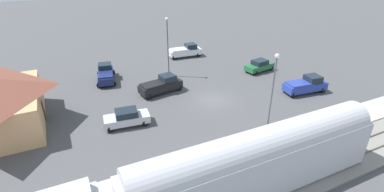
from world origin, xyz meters
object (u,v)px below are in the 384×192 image
at_px(light_pole_lot_center, 168,41).
at_px(sedan_green, 259,66).
at_px(light_pole_near_platform, 274,82).
at_px(sedan_silver, 127,118).
at_px(pickup_blue, 306,85).
at_px(pickup_white, 186,51).
at_px(pedestrian_on_platform, 308,127).
at_px(pickup_black, 161,85).
at_px(pickup_navy, 106,74).

bearing_deg(light_pole_lot_center, sedan_green, -107.86).
bearing_deg(light_pole_near_platform, sedan_silver, 64.20).
bearing_deg(light_pole_lot_center, pickup_blue, -132.87).
distance_m(pickup_white, light_pole_lot_center, 9.71).
height_order(pedestrian_on_platform, pickup_white, pickup_white).
relative_size(sedan_green, light_pole_lot_center, 0.57).
bearing_deg(pedestrian_on_platform, sedan_green, -22.86).
xyz_separation_m(sedan_green, pickup_blue, (-8.37, -0.70, 0.15)).
height_order(pickup_black, pickup_white, same).
height_order(sedan_silver, light_pole_near_platform, light_pole_near_platform).
height_order(pickup_black, light_pole_lot_center, light_pole_lot_center).
relative_size(light_pole_near_platform, light_pole_lot_center, 0.92).
bearing_deg(sedan_green, sedan_silver, 106.47).
height_order(sedan_green, sedan_silver, same).
xyz_separation_m(sedan_green, pickup_white, (10.81, 7.06, 0.15)).
bearing_deg(pickup_black, pickup_white, -36.78).
distance_m(sedan_green, pickup_blue, 8.41).
xyz_separation_m(pickup_blue, sedan_silver, (2.05, 22.10, -0.15)).
bearing_deg(pickup_blue, light_pole_lot_center, 47.13).
bearing_deg(pickup_white, pickup_black, 143.22).
bearing_deg(light_pole_lot_center, sedan_silver, 140.31).
distance_m(pedestrian_on_platform, pickup_blue, 10.67).
bearing_deg(pickup_white, sedan_silver, 140.07).
distance_m(sedan_green, pickup_white, 12.91).
distance_m(pickup_navy, pickup_white, 14.81).
bearing_deg(pickup_white, light_pole_lot_center, 139.71).
distance_m(sedan_silver, pickup_white, 22.35).
bearing_deg(pickup_blue, pickup_white, 22.02).
height_order(pedestrian_on_platform, sedan_silver, pedestrian_on_platform).
xyz_separation_m(pickup_black, light_pole_near_platform, (-11.99, -7.07, 3.78)).
xyz_separation_m(sedan_green, pickup_navy, (6.22, 21.14, 0.15)).
height_order(light_pole_near_platform, light_pole_lot_center, light_pole_lot_center).
bearing_deg(pickup_blue, pedestrian_on_platform, 135.70).
bearing_deg(light_pole_lot_center, pickup_white, -40.29).
xyz_separation_m(sedan_green, sedan_silver, (-6.33, 21.40, 0.00)).
xyz_separation_m(pedestrian_on_platform, pickup_black, (15.43, 8.82, -0.25)).
distance_m(pickup_blue, light_pole_near_platform, 10.80).
bearing_deg(pickup_navy, pickup_blue, -123.75).
bearing_deg(light_pole_near_platform, pickup_navy, 33.93).
distance_m(sedan_green, sedan_silver, 22.32).
relative_size(pickup_white, light_pole_near_platform, 0.72).
height_order(pickup_navy, light_pole_lot_center, light_pole_lot_center).
bearing_deg(pickup_white, sedan_green, -146.86).
height_order(pickup_black, pickup_blue, same).
bearing_deg(sedan_silver, pickup_white, -39.93).
relative_size(pickup_black, light_pole_lot_center, 0.69).
distance_m(pickup_black, pickup_white, 14.22).
relative_size(pickup_blue, light_pole_near_platform, 0.73).
bearing_deg(pedestrian_on_platform, pickup_blue, -44.30).
bearing_deg(pickup_navy, pickup_white, -71.95).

